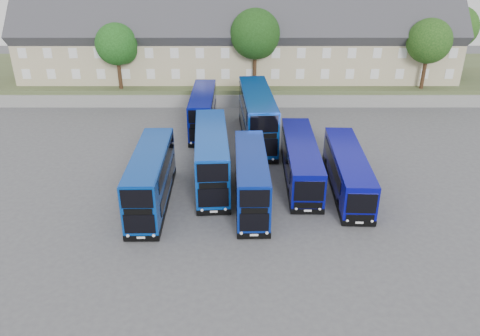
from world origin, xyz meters
name	(u,v)px	position (x,y,z in m)	size (l,w,h in m)	color
ground	(237,212)	(0.00, 0.00, 0.00)	(120.00, 120.00, 0.00)	#4A4A4F
retaining_wall	(238,101)	(0.00, 24.00, 0.75)	(70.00, 0.40, 1.50)	slate
earth_bank	(238,77)	(0.00, 34.00, 1.00)	(80.00, 20.00, 2.00)	#49512E
terrace_row	(238,41)	(0.00, 30.00, 6.60)	(54.00, 10.40, 11.20)	tan
dd_front_left	(151,180)	(-6.37, 1.25, 2.02)	(2.53, 10.42, 4.12)	navy
dd_front_mid	(212,158)	(-2.05, 4.83, 2.15)	(3.31, 11.17, 4.38)	#083BA3
dd_front_right	(251,180)	(1.07, 1.33, 1.93)	(2.50, 9.98, 3.94)	navy
dd_rear_left	(203,112)	(-3.60, 16.64, 1.96)	(2.32, 10.06, 3.99)	#06107F
dd_rear_right	(257,117)	(1.93, 13.95, 2.38)	(3.58, 12.31, 4.83)	navy
coach_east_a	(301,161)	(5.26, 5.37, 1.58)	(2.68, 11.84, 3.22)	#06097D
coach_east_b	(347,172)	(8.77, 3.53, 1.52)	(2.83, 11.42, 3.10)	#070888
tree_west	(118,46)	(-13.85, 25.10, 7.05)	(4.80, 4.80, 7.65)	#382314
tree_mid	(256,36)	(2.15, 25.60, 8.07)	(5.76, 5.76, 9.18)	#382314
tree_east	(430,43)	(22.15, 25.10, 7.39)	(5.12, 5.12, 8.16)	#382314
tree_far	(457,29)	(28.15, 32.10, 7.73)	(5.44, 5.44, 8.67)	#382314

